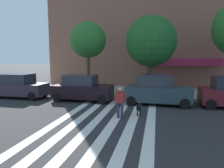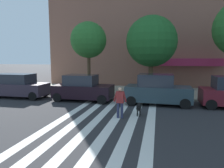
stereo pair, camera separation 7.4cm
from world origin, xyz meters
TOP-DOWN VIEW (x-y plane):
  - ground_plane at (0.00, 6.75)m, footprint 160.00×160.00m
  - sidewalk_far at (0.00, 16.50)m, footprint 80.00×6.00m
  - crosswalk_stripes at (0.21, 6.75)m, footprint 4.95×12.90m
  - parked_car_near_curb at (-8.28, 11.96)m, footprint 4.90×1.97m
  - parked_car_behind_first at (-2.64, 11.96)m, footprint 4.32×1.95m
  - parked_car_third_in_line at (2.73, 11.96)m, footprint 4.38×2.12m
  - street_tree_nearest at (-3.03, 14.50)m, footprint 3.02×3.02m
  - street_tree_middle at (2.16, 14.74)m, footprint 4.06×4.06m
  - pedestrian_dog_walker at (0.85, 8.24)m, footprint 0.71×0.26m
  - dog_on_leash at (1.77, 8.98)m, footprint 0.29×0.95m

SIDE VIEW (x-z plane):
  - ground_plane at x=0.00m, z-range 0.00..0.00m
  - crosswalk_stripes at x=0.21m, z-range 0.00..0.01m
  - sidewalk_far at x=0.00m, z-range 0.00..0.15m
  - dog_on_leash at x=1.77m, z-range 0.12..0.77m
  - parked_car_behind_first at x=-2.64m, z-range -0.05..1.88m
  - pedestrian_dog_walker at x=0.85m, z-range 0.11..1.75m
  - parked_car_near_curb at x=-8.28m, z-range -0.01..1.88m
  - parked_car_third_in_line at x=2.73m, z-range -0.05..2.01m
  - street_tree_middle at x=2.16m, z-range 1.27..7.61m
  - street_tree_nearest at x=-3.03m, z-range 1.61..7.63m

